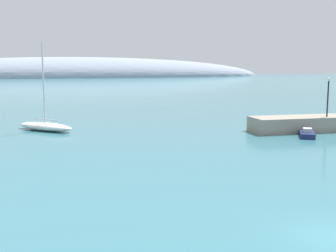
% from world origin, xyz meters
% --- Properties ---
extents(distant_ridge, '(248.99, 55.49, 24.92)m').
position_xyz_m(distant_ridge, '(1.54, 258.78, 0.00)').
color(distant_ridge, '#8E99AD').
rests_on(distant_ridge, ground).
extents(sailboat_white_near_shore, '(6.98, 6.97, 9.79)m').
position_xyz_m(sailboat_white_near_shore, '(-12.49, 34.43, 0.54)').
color(sailboat_white_near_shore, white).
rests_on(sailboat_white_near_shore, water).
extents(motorboat_navy_foreground, '(3.58, 4.90, 0.92)m').
position_xyz_m(motorboat_navy_foreground, '(13.92, 23.47, 0.31)').
color(motorboat_navy_foreground, navy).
rests_on(motorboat_navy_foreground, water).
extents(harbor_lamp_post, '(0.36, 0.36, 4.30)m').
position_xyz_m(harbor_lamp_post, '(17.77, 25.62, 4.29)').
color(harbor_lamp_post, black).
rests_on(harbor_lamp_post, breakwater_rocks).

